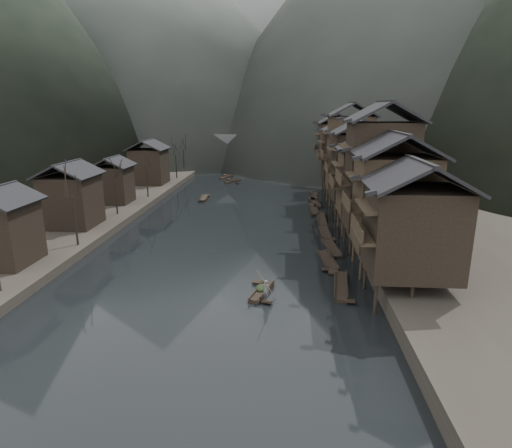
{
  "coord_description": "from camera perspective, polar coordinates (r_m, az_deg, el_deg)",
  "views": [
    {
      "loc": [
        6.99,
        -41.89,
        15.88
      ],
      "look_at": [
        3.51,
        6.73,
        2.5
      ],
      "focal_mm": 30.0,
      "sensor_mm": 36.0,
      "label": 1
    }
  ],
  "objects": [
    {
      "name": "water",
      "position": [
        45.34,
        -5.06,
        -5.22
      ],
      "size": [
        300.0,
        300.0,
        0.0
      ],
      "primitive_type": "plane",
      "color": "black",
      "rests_on": "ground"
    },
    {
      "name": "moored_sampans",
      "position": [
        60.0,
        8.68,
        0.02
      ],
      "size": [
        2.68,
        47.98,
        0.47
      ],
      "color": "black",
      "rests_on": "water"
    },
    {
      "name": "hills",
      "position": [
        214.73,
        4.26,
        26.59
      ],
      "size": [
        320.0,
        380.0,
        127.47
      ],
      "color": "black",
      "rests_on": "ground"
    },
    {
      "name": "left_houses",
      "position": [
        68.59,
        -19.7,
        5.89
      ],
      "size": [
        8.1,
        53.2,
        8.73
      ],
      "color": "black",
      "rests_on": "left_bank"
    },
    {
      "name": "stone_bridge",
      "position": [
        114.61,
        0.58,
        9.95
      ],
      "size": [
        40.0,
        6.0,
        9.0
      ],
      "color": "#4C4C4F",
      "rests_on": "ground"
    },
    {
      "name": "stilt_houses",
      "position": [
        62.99,
        13.63,
        8.74
      ],
      "size": [
        9.0,
        67.6,
        16.81
      ],
      "color": "black",
      "rests_on": "ground"
    },
    {
      "name": "right_bank",
      "position": [
        87.84,
        22.69,
        4.34
      ],
      "size": [
        40.0,
        200.0,
        1.8
      ],
      "primitive_type": "cube",
      "color": "#2D2823",
      "rests_on": "ground"
    },
    {
      "name": "midriver_boats",
      "position": [
        90.96,
        -4.44,
        5.38
      ],
      "size": [
        5.29,
        30.07,
        0.45
      ],
      "color": "black",
      "rests_on": "water"
    },
    {
      "name": "hero_sampan",
      "position": [
        38.05,
        0.78,
        -8.98
      ],
      "size": [
        2.1,
        4.79,
        0.43
      ],
      "color": "black",
      "rests_on": "water"
    },
    {
      "name": "boatman",
      "position": [
        36.12,
        1.34,
        -8.43
      ],
      "size": [
        0.77,
        0.69,
        1.78
      ],
      "primitive_type": "imported",
      "rotation": [
        0.0,
        0.0,
        2.62
      ],
      "color": "slate",
      "rests_on": "hero_sampan"
    },
    {
      "name": "left_bank",
      "position": [
        93.29,
        -22.81,
        4.72
      ],
      "size": [
        40.0,
        200.0,
        1.2
      ],
      "primitive_type": "cube",
      "color": "#2D2823",
      "rests_on": "ground"
    },
    {
      "name": "bare_trees",
      "position": [
        70.96,
        -15.84,
        7.3
      ],
      "size": [
        3.94,
        73.15,
        7.88
      ],
      "color": "black",
      "rests_on": "left_bank"
    },
    {
      "name": "bamboo_pole",
      "position": [
        35.08,
        1.7,
        -4.26
      ],
      "size": [
        1.84,
        2.17,
        3.81
      ],
      "primitive_type": "cylinder",
      "rotation": [
        0.63,
        0.0,
        -0.7
      ],
      "color": "#8C7A51",
      "rests_on": "boatman"
    },
    {
      "name": "cargo_heap",
      "position": [
        38.03,
        0.71,
        -8.1
      ],
      "size": [
        1.05,
        1.37,
        0.63
      ],
      "primitive_type": "ellipsoid",
      "color": "black",
      "rests_on": "hero_sampan"
    }
  ]
}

